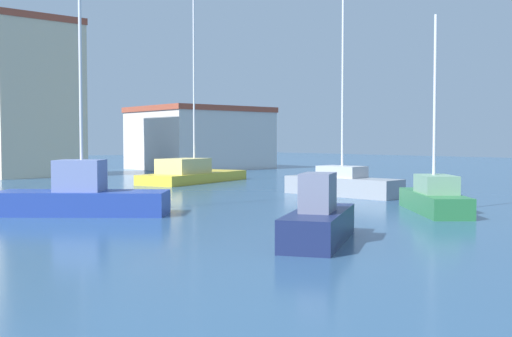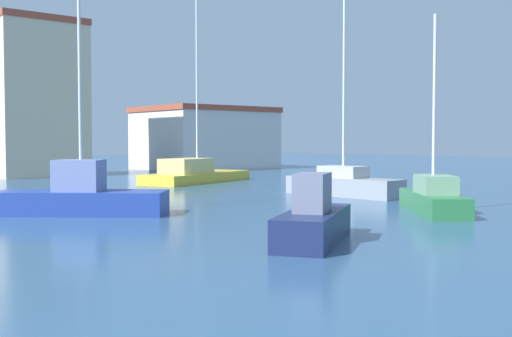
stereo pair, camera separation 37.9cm
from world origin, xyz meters
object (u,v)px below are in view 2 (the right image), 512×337
object	(u,v)px
motorboat_navy_mid_harbor	(314,221)
sailboat_yellow_far_left	(194,173)
sailboat_green_near_pier	(433,197)
sailboat_blue_outer_mooring	(81,196)
sailboat_grey_inner_mooring	(343,183)

from	to	relation	value
motorboat_navy_mid_harbor	sailboat_yellow_far_left	size ratio (longest dim) A/B	0.36
sailboat_green_near_pier	sailboat_yellow_far_left	size ratio (longest dim) A/B	0.61
sailboat_green_near_pier	sailboat_blue_outer_mooring	world-z (taller)	sailboat_blue_outer_mooring
sailboat_blue_outer_mooring	sailboat_yellow_far_left	bearing A→B (deg)	42.50
sailboat_green_near_pier	sailboat_blue_outer_mooring	distance (m)	13.58
sailboat_grey_inner_mooring	motorboat_navy_mid_harbor	size ratio (longest dim) A/B	2.19
sailboat_green_near_pier	sailboat_grey_inner_mooring	size ratio (longest dim) A/B	0.77
sailboat_green_near_pier	motorboat_navy_mid_harbor	size ratio (longest dim) A/B	1.69
sailboat_grey_inner_mooring	motorboat_navy_mid_harbor	bearing A→B (deg)	-140.47
sailboat_yellow_far_left	sailboat_grey_inner_mooring	bearing A→B (deg)	-88.64
sailboat_grey_inner_mooring	motorboat_navy_mid_harbor	world-z (taller)	sailboat_grey_inner_mooring
sailboat_green_near_pier	sailboat_blue_outer_mooring	size ratio (longest dim) A/B	0.83
sailboat_grey_inner_mooring	sailboat_yellow_far_left	bearing A→B (deg)	91.36
sailboat_green_near_pier	motorboat_navy_mid_harbor	world-z (taller)	sailboat_green_near_pier
sailboat_grey_inner_mooring	sailboat_yellow_far_left	world-z (taller)	sailboat_yellow_far_left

